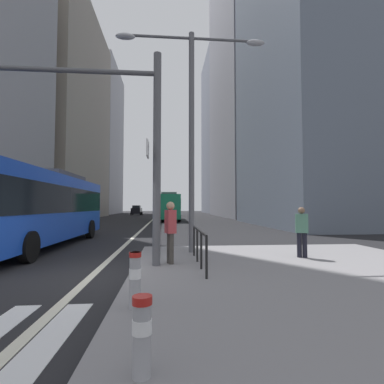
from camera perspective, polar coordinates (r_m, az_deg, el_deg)
The scene contains 18 objects.
ground_plane at distance 27.99m, azimuth -8.89°, elevation -6.44°, with size 160.00×160.00×0.00m, color black.
median_island at distance 7.93m, azimuth 22.94°, elevation -15.03°, with size 9.00×10.00×0.15m, color gray.
lane_centre_line at distance 37.96m, azimuth -7.84°, elevation -5.49°, with size 0.20×80.00×0.01m, color beige.
office_tower_left_mid at distance 49.07m, azimuth -26.93°, elevation 13.71°, with size 13.89×23.47×30.99m, color gray.
office_tower_left_far at distance 73.91m, azimuth -19.11°, elevation 9.63°, with size 11.87×18.65×35.06m, color #9E9EA3.
office_tower_right_mid at distance 56.53m, azimuth 11.81°, elevation 21.17°, with size 11.98×22.99×49.43m, color gray.
office_tower_right_far at distance 78.84m, azimuth 6.38°, elevation 11.20°, with size 10.04×18.45×41.75m, color slate.
city_bus_blue_oncoming at distance 14.19m, azimuth -27.80°, elevation -2.29°, with size 2.78×10.93×3.40m.
city_bus_red_receding at distance 36.53m, azimuth -4.65°, elevation -2.73°, with size 2.74×11.36×3.40m.
car_oncoming_mid at distance 59.11m, azimuth -10.90°, elevation -3.54°, with size 2.08×4.47×1.94m.
car_receding_near at distance 56.24m, azimuth -3.60°, elevation -3.63°, with size 2.21×4.52×1.94m.
traffic_signal_gantry at distance 8.65m, azimuth -19.49°, elevation 12.77°, with size 5.59×0.65×6.00m.
street_lamp_post at distance 10.86m, azimuth -0.09°, elevation 15.97°, with size 5.50×0.32×8.00m.
bollard_front at distance 3.12m, azimuth -9.88°, elevation -25.51°, with size 0.20×0.20×0.76m.
bollard_left at distance 4.89m, azimuth -11.21°, elevation -16.20°, with size 0.20×0.20×0.90m.
pedestrian_railing at distance 8.12m, azimuth 1.42°, elevation -9.53°, with size 0.06×3.07×0.98m.
pedestrian_waiting at distance 9.93m, azimuth 20.90°, elevation -6.97°, with size 0.44×0.37×1.60m.
pedestrian_walking at distance 8.33m, azimuth -4.30°, elevation -7.28°, with size 0.34×0.43×1.76m.
Camera 1 is at (1.91, -7.87, 1.78)m, focal length 26.94 mm.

